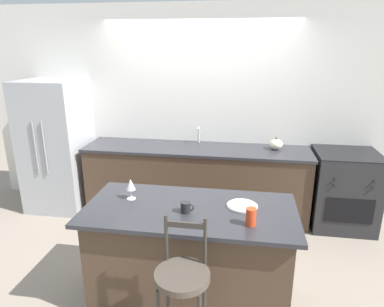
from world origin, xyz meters
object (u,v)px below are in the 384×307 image
object	(u,v)px
refrigerator	(57,146)
bar_stool_near	(183,292)
wine_glass	(131,185)
tumbler_cup	(251,217)
pumpkin_decoration	(276,144)
oven_range	(343,189)
dinner_plate	(242,205)
coffee_mug	(186,207)

from	to	relation	value
refrigerator	bar_stool_near	distance (m)	3.14
refrigerator	bar_stool_near	world-z (taller)	refrigerator
wine_glass	tumbler_cup	xyz separation A→B (m)	(1.02, -0.30, -0.06)
wine_glass	pumpkin_decoration	bearing A→B (deg)	50.91
oven_range	dinner_plate	world-z (taller)	oven_range
coffee_mug	dinner_plate	bearing A→B (deg)	21.67
refrigerator	pumpkin_decoration	bearing A→B (deg)	2.52
bar_stool_near	coffee_mug	size ratio (longest dim) A/B	10.25
tumbler_cup	refrigerator	bearing A→B (deg)	144.93
oven_range	coffee_mug	world-z (taller)	coffee_mug
bar_stool_near	pumpkin_decoration	xyz separation A→B (m)	(0.75, 2.40, 0.37)
refrigerator	bar_stool_near	size ratio (longest dim) A/B	1.58
bar_stool_near	tumbler_cup	size ratio (longest dim) A/B	8.20
oven_range	tumbler_cup	bearing A→B (deg)	-122.11
coffee_mug	tumbler_cup	world-z (taller)	tumbler_cup
coffee_mug	refrigerator	bearing A→B (deg)	140.85
dinner_plate	tumbler_cup	size ratio (longest dim) A/B	1.89
wine_glass	oven_range	bearing A→B (deg)	35.43
refrigerator	tumbler_cup	size ratio (longest dim) A/B	12.93
refrigerator	pumpkin_decoration	xyz separation A→B (m)	(2.91, 0.13, 0.11)
bar_stool_near	wine_glass	size ratio (longest dim) A/B	6.03
oven_range	tumbler_cup	distance (m)	2.24
tumbler_cup	oven_range	bearing A→B (deg)	57.89
wine_glass	dinner_plate	bearing A→B (deg)	0.25
bar_stool_near	refrigerator	bearing A→B (deg)	133.59
bar_stool_near	pumpkin_decoration	bearing A→B (deg)	72.60
oven_range	refrigerator	bearing A→B (deg)	-179.53
refrigerator	dinner_plate	size ratio (longest dim) A/B	6.85
pumpkin_decoration	wine_glass	bearing A→B (deg)	-129.09
bar_stool_near	wine_glass	xyz separation A→B (m)	(-0.59, 0.75, 0.42)
tumbler_cup	wine_glass	bearing A→B (deg)	163.81
oven_range	wine_glass	xyz separation A→B (m)	(-2.18, -1.55, 0.56)
wine_glass	pumpkin_decoration	world-z (taller)	wine_glass
oven_range	dinner_plate	distance (m)	2.02
oven_range	bar_stool_near	xyz separation A→B (m)	(-1.59, -2.30, 0.15)
refrigerator	tumbler_cup	distance (m)	3.17
oven_range	pumpkin_decoration	xyz separation A→B (m)	(-0.84, 0.10, 0.52)
coffee_mug	pumpkin_decoration	distance (m)	2.00
dinner_plate	oven_range	bearing A→B (deg)	51.59
dinner_plate	coffee_mug	world-z (taller)	coffee_mug
coffee_mug	tumbler_cup	size ratio (longest dim) A/B	0.80
refrigerator	bar_stool_near	bearing A→B (deg)	-46.41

